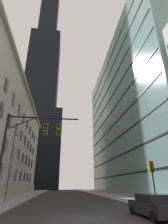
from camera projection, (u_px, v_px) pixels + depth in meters
name	position (u px, v px, depth m)	size (l,w,h in m)	color
ground_plane	(88.00, 221.00, 11.08)	(102.00, 160.00, 0.10)	#28282B
dark_skyscraper	(42.00, 90.00, 103.62)	(25.49, 25.49, 183.00)	black
glass_office_midrise	(142.00, 115.00, 49.74)	(18.43, 52.14, 40.23)	gray
traffic_signal_mast	(33.00, 140.00, 15.92)	(6.68, 0.63, 7.98)	black
traffic_light_near_right	(151.00, 170.00, 16.49)	(0.40, 0.63, 3.96)	black
street_lamppost	(13.00, 160.00, 23.34)	(2.17, 0.32, 8.39)	#47474C
parked_car	(154.00, 206.00, 11.85)	(1.93, 4.57, 1.45)	black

